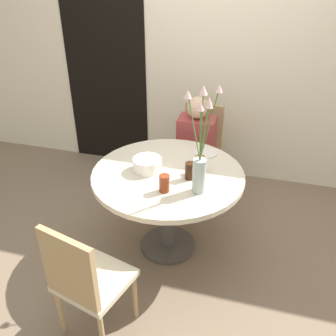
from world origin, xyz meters
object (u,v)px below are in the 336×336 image
Objects in this scene: chair_left_flank at (85,279)px; drink_glass_0 at (164,183)px; chair_far_back at (200,145)px; drink_glass_2 at (190,171)px; side_plate at (206,153)px; drink_glass_1 at (200,164)px; person_woman at (196,153)px; flower_vase at (200,159)px; birthday_cake at (147,164)px.

chair_left_flank is 0.80m from drink_glass_0.
chair_far_back is 1.05m from drink_glass_2.
side_plate is 0.42m from drink_glass_2.
side_plate is at bearing 91.43° from drink_glass_1.
person_woman is at bearing 89.26° from drink_glass_0.
chair_far_back is at bearing 100.05° from flower_vase.
drink_glass_2 is at bearing -79.96° from chair_far_back.
drink_glass_1 is 0.80m from person_woman.
drink_glass_0 is (0.20, -0.24, 0.01)m from birthday_cake.
chair_far_back is 4.16× the size of birthday_cake.
drink_glass_1 is at bearing 60.22° from drink_glass_0.
drink_glass_2 is (0.33, -0.03, 0.01)m from birthday_cake.
person_woman is (0.21, 0.81, -0.29)m from birthday_cake.
side_plate is at bearing 74.22° from drink_glass_0.
person_woman is (-0.17, 0.72, -0.30)m from drink_glass_1.
drink_glass_1 is (0.48, 1.01, 0.30)m from chair_left_flank.
drink_glass_0 is at bearing -87.25° from chair_far_back.
drink_glass_0 is at bearing -97.98° from chair_left_flank.
chair_left_flank is at bearing -125.30° from flower_vase.
person_woman reaches higher than drink_glass_1.
drink_glass_2 reaches higher than drink_glass_0.
chair_left_flank reaches higher than drink_glass_2.
drink_glass_2 is (-0.05, -0.11, 0.00)m from drink_glass_1.
drink_glass_0 is (-0.02, -1.20, 0.29)m from chair_far_back.
side_plate is 0.51m from person_woman.
chair_left_flank reaches higher than birthday_cake.
person_woman is (-0.12, 0.84, -0.30)m from drink_glass_2.
birthday_cake reaches higher than drink_glass_0.
chair_left_flank reaches higher than drink_glass_0.
birthday_cake is 0.31m from drink_glass_0.
chair_left_flank is 1.76m from person_woman.
person_woman reaches higher than birthday_cake.
chair_far_back is 1.92m from chair_left_flank.
drink_glass_2 is at bearing -96.09° from side_plate.
chair_left_flank is (-0.32, -1.89, 0.00)m from chair_far_back.
chair_far_back is at bearing 104.55° from side_plate.
person_woman is at bearing 75.16° from birthday_cake.
side_plate is at bearing -71.54° from chair_far_back.
drink_glass_0 reaches higher than side_plate.
flower_vase is (0.52, 0.74, 0.49)m from chair_left_flank.
drink_glass_0 is at bearing -167.36° from flower_vase.
birthday_cake reaches higher than side_plate.
chair_far_back reaches higher than drink_glass_1.
side_plate is 1.48× the size of drink_glass_2.
birthday_cake is at bearing -104.84° from person_woman.
flower_vase is at bearing -58.04° from drink_glass_2.
person_woman is (-0.01, -0.16, -0.00)m from chair_far_back.
drink_glass_1 is (0.16, -0.88, 0.30)m from chair_far_back.
chair_far_back is 1.00× the size of chair_left_flank.
side_plate is 0.18× the size of person_woman.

